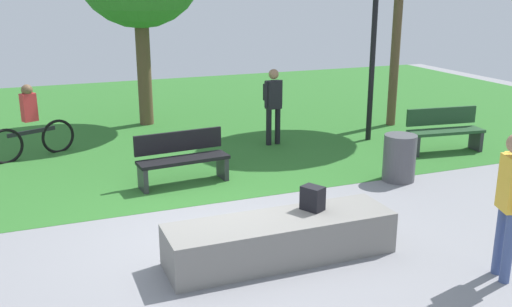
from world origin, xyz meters
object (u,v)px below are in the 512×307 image
Objects in this scene: skater_performing_trick at (510,195)px; lamp_post at (375,17)px; backpack_on_ledge at (313,198)px; concrete_ledge at (281,239)px; park_bench_near_lamppost at (444,129)px; cyclist_on_bicycle at (31,127)px; trash_bin at (399,158)px; pedestrian_with_backpack at (273,100)px; park_bench_far_right at (182,157)px.

skater_performing_trick is 6.64m from lamp_post.
concrete_ledge is at bearing 76.74° from backpack_on_ledge.
lamp_post reaches higher than park_bench_near_lamppost.
cyclist_on_bicycle is at bearing 124.32° from skater_performing_trick.
concrete_ledge is 1.75× the size of cyclist_on_bicycle.
concrete_ledge is 1.65× the size of skater_performing_trick.
trash_bin is 0.50× the size of cyclist_on_bicycle.
concrete_ledge is at bearing -64.73° from cyclist_on_bicycle.
trash_bin is 0.51× the size of pedestrian_with_backpack.
pedestrian_with_backpack is 0.98× the size of cyclist_on_bicycle.
lamp_post reaches higher than pedestrian_with_backpack.
backpack_on_ledge is 0.19× the size of pedestrian_with_backpack.
pedestrian_with_backpack is (2.08, 5.11, 0.72)m from concrete_ledge.
trash_bin is at bearing -111.39° from lamp_post.
trash_bin is at bearing 32.42° from concrete_ledge.
backpack_on_ledge is 0.19× the size of park_bench_near_lamppost.
trash_bin is at bearing -69.72° from pedestrian_with_backpack.
skater_performing_trick reaches higher than cyclist_on_bicycle.
backpack_on_ledge is 5.63m from park_bench_near_lamppost.
pedestrian_with_backpack is (-3.10, 1.85, 0.51)m from park_bench_near_lamppost.
cyclist_on_bicycle is (-8.01, 2.72, 0.15)m from park_bench_near_lamppost.
lamp_post is (2.00, 6.11, 1.66)m from skater_performing_trick.
cyclist_on_bicycle reaches higher than park_bench_far_right.
backpack_on_ledge is (0.51, 0.13, 0.43)m from concrete_ledge.
cyclist_on_bicycle is at bearing 115.27° from concrete_ledge.
pedestrian_with_backpack is (2.50, 1.81, 0.51)m from park_bench_far_right.
backpack_on_ledge reaches higher than concrete_ledge.
park_bench_near_lamppost is at bearing 31.92° from trash_bin.
cyclist_on_bicycle is (-2.83, 5.99, 0.36)m from concrete_ledge.
backpack_on_ledge is 6.74m from cyclist_on_bicycle.
backpack_on_ledge is at bearing -73.72° from park_bench_far_right.
skater_performing_trick is at bearing -105.63° from trash_bin.
backpack_on_ledge is at bearing -60.36° from cyclist_on_bicycle.
park_bench_far_right is at bearing -11.22° from backpack_on_ledge.
lamp_post is (4.24, 4.67, 2.44)m from concrete_ledge.
lamp_post reaches higher than concrete_ledge.
pedestrian_with_backpack reaches higher than concrete_ledge.
trash_bin is 3.32m from pedestrian_with_backpack.
pedestrian_with_backpack reaches higher than backpack_on_ledge.
pedestrian_with_backpack is (-1.13, 3.07, 0.57)m from trash_bin.
pedestrian_with_backpack reaches higher than park_bench_far_right.
lamp_post reaches higher than trash_bin.
concrete_ledge is 1.78× the size of pedestrian_with_backpack.
concrete_ledge is 5.56m from pedestrian_with_backpack.
pedestrian_with_backpack is at bearing 67.88° from concrete_ledge.
backpack_on_ledge is at bearing 137.97° from skater_performing_trick.
park_bench_far_right is 0.97× the size of cyclist_on_bicycle.
backpack_on_ledge is at bearing -144.76° from trash_bin.
lamp_post is 2.80m from pedestrian_with_backpack.
cyclist_on_bicycle is (-7.07, 1.32, -2.08)m from lamp_post.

